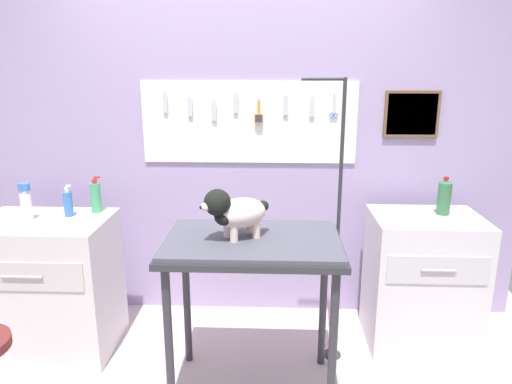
# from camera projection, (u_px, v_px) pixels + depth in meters

# --- Properties ---
(rear_wall_panel) EXTENTS (4.00, 0.11, 2.30)m
(rear_wall_panel) POSITION_uv_depth(u_px,v_px,m) (241.00, 159.00, 3.35)
(rear_wall_panel) COLOR #A491BE
(rear_wall_panel) RESTS_ON ground
(grooming_table) EXTENTS (0.95, 0.62, 0.92)m
(grooming_table) POSITION_uv_depth(u_px,v_px,m) (252.00, 256.00, 2.52)
(grooming_table) COLOR #2D2D33
(grooming_table) RESTS_ON ground
(grooming_arm) EXTENTS (0.30, 0.11, 1.74)m
(grooming_arm) POSITION_uv_depth(u_px,v_px,m) (336.00, 236.00, 2.81)
(grooming_arm) COLOR #2D2D33
(grooming_arm) RESTS_ON ground
(dog) EXTENTS (0.37, 0.29, 0.28)m
(dog) POSITION_uv_depth(u_px,v_px,m) (234.00, 211.00, 2.44)
(dog) COLOR beige
(dog) RESTS_ON grooming_table
(counter_left) EXTENTS (0.80, 0.58, 0.88)m
(counter_left) POSITION_uv_depth(u_px,v_px,m) (50.00, 285.00, 3.01)
(counter_left) COLOR silver
(counter_left) RESTS_ON ground
(cabinet_right) EXTENTS (0.68, 0.54, 0.88)m
(cabinet_right) POSITION_uv_depth(u_px,v_px,m) (422.00, 281.00, 3.08)
(cabinet_right) COLOR silver
(cabinet_right) RESTS_ON ground
(shampoo_bottle) EXTENTS (0.07, 0.07, 0.24)m
(shampoo_bottle) POSITION_uv_depth(u_px,v_px,m) (96.00, 197.00, 3.04)
(shampoo_bottle) COLOR #439E6A
(shampoo_bottle) RESTS_ON counter_left
(pump_bottle_white) EXTENTS (0.07, 0.07, 0.23)m
(pump_bottle_white) POSITION_uv_depth(u_px,v_px,m) (26.00, 204.00, 2.88)
(pump_bottle_white) COLOR white
(pump_bottle_white) RESTS_ON counter_left
(spray_bottle_short) EXTENTS (0.06, 0.06, 0.20)m
(spray_bottle_short) POSITION_uv_depth(u_px,v_px,m) (68.00, 203.00, 2.96)
(spray_bottle_short) COLOR #356CB4
(spray_bottle_short) RESTS_ON counter_left
(soda_bottle) EXTENTS (0.08, 0.08, 0.25)m
(soda_bottle) POSITION_uv_depth(u_px,v_px,m) (444.00, 197.00, 2.99)
(soda_bottle) COLOR #346C3F
(soda_bottle) RESTS_ON cabinet_right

